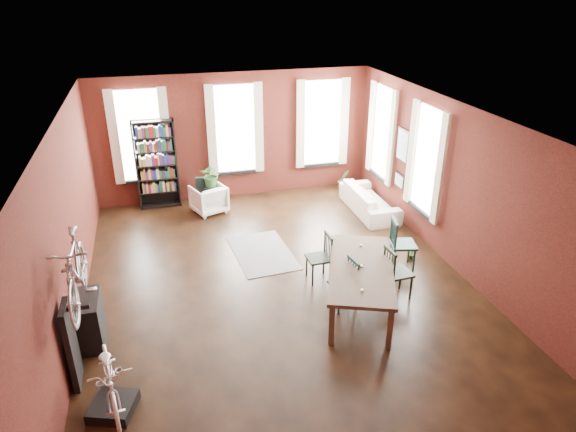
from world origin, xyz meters
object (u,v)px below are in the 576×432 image
object	(u,v)px
plant_stand	(212,198)
dining_chair_c	(398,272)
dining_table	(360,287)
bookshelf	(157,164)
white_armchair	(209,197)
dining_chair_b	(319,258)
dining_chair_d	(403,244)
bicycle_floor	(106,356)
cream_sofa	(370,196)
console_table	(89,320)
dining_chair_a	(343,284)
bike_trainer	(113,407)

from	to	relation	value
plant_stand	dining_chair_c	bearing A→B (deg)	-59.53
dining_table	bookshelf	size ratio (longest dim) A/B	1.06
white_armchair	dining_chair_c	bearing A→B (deg)	101.72
dining_chair_b	dining_chair_d	size ratio (longest dim) A/B	0.90
dining_table	bookshelf	world-z (taller)	bookshelf
white_armchair	bicycle_floor	bearing A→B (deg)	51.69
cream_sofa	dining_table	bearing A→B (deg)	154.49
dining_chair_c	white_armchair	size ratio (longest dim) A/B	1.28
dining_table	dining_chair_c	bearing A→B (deg)	31.76
console_table	plant_stand	xyz separation A→B (m)	(2.50, 4.59, -0.09)
dining_chair_b	dining_chair_d	xyz separation A→B (m)	(1.74, 0.00, 0.05)
bicycle_floor	cream_sofa	bearing A→B (deg)	31.95
dining_chair_a	plant_stand	size ratio (longest dim) A/B	1.47
cream_sofa	bookshelf	bearing A→B (deg)	71.05
bike_trainer	plant_stand	xyz separation A→B (m)	(2.12, 6.20, 0.23)
white_armchair	plant_stand	size ratio (longest dim) A/B	1.24
bookshelf	white_armchair	world-z (taller)	bookshelf
dining_chair_d	white_armchair	world-z (taller)	dining_chair_d
cream_sofa	bike_trainer	distance (m)	7.77
bike_trainer	bookshelf	bearing A→B (deg)	82.49
dining_chair_c	plant_stand	world-z (taller)	dining_chair_c
dining_chair_b	bike_trainer	size ratio (longest dim) A/B	1.70
dining_chair_a	bicycle_floor	world-z (taller)	bicycle_floor
dining_table	bicycle_floor	bearing A→B (deg)	-139.48
dining_table	dining_chair_b	world-z (taller)	dining_chair_b
dining_chair_a	cream_sofa	distance (m)	4.17
dining_table	cream_sofa	bearing A→B (deg)	86.20
bookshelf	cream_sofa	bearing A→B (deg)	-18.95
dining_table	cream_sofa	distance (m)	4.10
cream_sofa	bike_trainer	xyz separation A→B (m)	(-5.85, -5.11, -0.33)
bookshelf	bike_trainer	bearing A→B (deg)	-97.51
bookshelf	bicycle_floor	distance (m)	6.84
bike_trainer	bicycle_floor	xyz separation A→B (m)	(0.03, 0.03, 0.83)
dining_table	dining_chair_d	bearing A→B (deg)	59.84
dining_chair_d	cream_sofa	distance (m)	2.71
cream_sofa	console_table	size ratio (longest dim) A/B	2.60
dining_chair_c	dining_chair_d	xyz separation A→B (m)	(0.54, 0.90, 0.03)
dining_chair_b	bookshelf	world-z (taller)	bookshelf
dining_chair_a	dining_chair_d	distance (m)	1.87
dining_chair_a	console_table	world-z (taller)	dining_chair_a
bicycle_floor	bike_trainer	bearing A→B (deg)	-144.86
dining_chair_c	cream_sofa	xyz separation A→B (m)	(0.99, 3.56, -0.08)
dining_chair_d	console_table	distance (m)	5.84
dining_chair_a	dining_chair_b	xyz separation A→B (m)	(-0.13, 0.97, 0.01)
dining_chair_c	bike_trainer	xyz separation A→B (m)	(-4.86, -1.55, -0.41)
dining_chair_d	bike_trainer	distance (m)	5.94
bookshelf	cream_sofa	size ratio (longest dim) A/B	1.06
dining_table	white_armchair	xyz separation A→B (m)	(-2.04, 4.70, -0.02)
white_armchair	bike_trainer	bearing A→B (deg)	51.52
dining_chair_a	bike_trainer	xyz separation A→B (m)	(-3.80, -1.48, -0.37)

